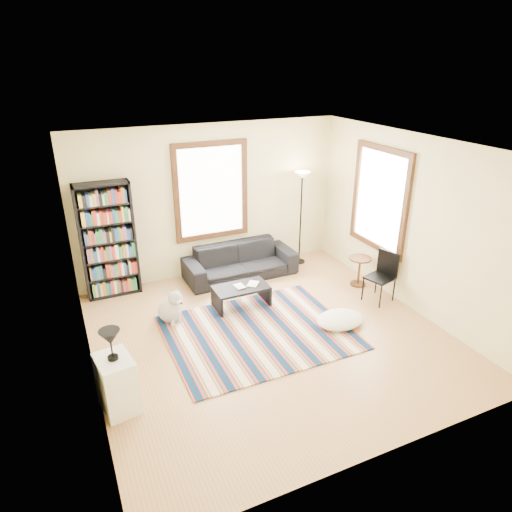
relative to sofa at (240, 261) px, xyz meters
name	(u,v)px	position (x,y,z in m)	size (l,w,h in m)	color
floor	(270,338)	(-0.38, -2.05, -0.36)	(5.00, 5.00, 0.10)	tan
ceiling	(272,143)	(-0.38, -2.05, 2.54)	(5.00, 5.00, 0.10)	white
wall_back	(210,201)	(-0.38, 0.50, 1.09)	(5.00, 0.10, 2.80)	beige
wall_front	(394,348)	(-0.38, -4.60, 1.09)	(5.00, 0.10, 2.80)	beige
wall_left	(75,284)	(-2.93, -2.05, 1.09)	(0.10, 5.00, 2.80)	beige
wall_right	(415,224)	(2.17, -2.05, 1.09)	(0.10, 5.00, 2.80)	beige
window_back	(211,191)	(-0.38, 0.42, 1.29)	(1.20, 0.06, 1.60)	white
window_right	(380,199)	(2.09, -1.25, 1.29)	(0.06, 1.20, 1.60)	white
rug	(258,332)	(-0.51, -1.92, -0.30)	(2.70, 2.16, 0.02)	#0D2543
sofa	(240,261)	(0.00, 0.00, 0.00)	(0.82, 2.09, 0.61)	black
bookshelf	(108,241)	(-2.29, 0.27, 0.69)	(0.90, 0.30, 2.00)	black
coffee_table	(241,296)	(-0.43, -1.06, -0.13)	(0.90, 0.50, 0.36)	black
book_a	(235,287)	(-0.53, -1.06, 0.06)	(0.20, 0.15, 0.02)	beige
book_b	(248,283)	(-0.28, -1.01, 0.06)	(0.17, 0.23, 0.02)	beige
floor_cushion	(340,320)	(0.74, -2.24, -0.21)	(0.77, 0.58, 0.19)	silver
floor_lamp	(301,219)	(1.33, 0.10, 0.62)	(0.30, 0.30, 1.86)	black
side_table	(359,271)	(1.82, -1.23, -0.04)	(0.40, 0.40, 0.54)	#482712
folding_chair	(380,278)	(1.77, -1.85, 0.12)	(0.42, 0.40, 0.86)	black
white_cabinet	(117,384)	(-2.68, -2.70, 0.04)	(0.38, 0.50, 0.70)	white
table_lamp	(111,345)	(-2.68, -2.70, 0.58)	(0.24, 0.24, 0.38)	black
dog	(169,304)	(-1.63, -1.01, -0.02)	(0.41, 0.57, 0.57)	silver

